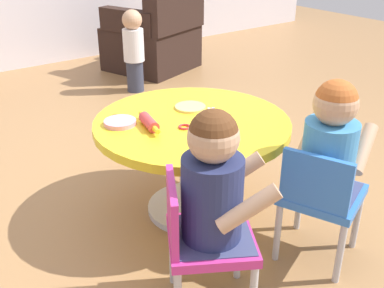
# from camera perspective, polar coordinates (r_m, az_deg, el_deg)

# --- Properties ---
(ground_plane) EXTENTS (10.00, 10.00, 0.00)m
(ground_plane) POSITION_cam_1_polar(r_m,az_deg,el_deg) (2.35, 0.00, -8.05)
(ground_plane) COLOR #9E7247
(craft_table) EXTENTS (0.90, 0.90, 0.49)m
(craft_table) POSITION_cam_1_polar(r_m,az_deg,el_deg) (2.17, 0.00, 0.19)
(craft_table) COLOR silver
(craft_table) RESTS_ON ground
(child_chair_left) EXTENTS (0.41, 0.41, 0.54)m
(child_chair_left) POSITION_cam_1_polar(r_m,az_deg,el_deg) (1.66, 1.16, -11.51)
(child_chair_left) COLOR #B7B7BC
(child_chair_left) RESTS_ON ground
(seated_child_left) EXTENTS (0.43, 0.41, 0.51)m
(seated_child_left) POSITION_cam_1_polar(r_m,az_deg,el_deg) (1.54, 2.71, -4.71)
(seated_child_left) COLOR #3F4772
(seated_child_left) RESTS_ON ground
(child_chair_right) EXTENTS (0.39, 0.39, 0.54)m
(child_chair_right) POSITION_cam_1_polar(r_m,az_deg,el_deg) (1.96, 15.47, -6.26)
(child_chair_right) COLOR #B7B7BC
(child_chair_right) RESTS_ON ground
(seated_child_right) EXTENTS (0.42, 0.38, 0.51)m
(seated_child_right) POSITION_cam_1_polar(r_m,az_deg,el_deg) (1.88, 16.65, 0.15)
(seated_child_right) COLOR #3F4772
(seated_child_right) RESTS_ON ground
(armchair_dark) EXTENTS (0.89, 0.91, 0.85)m
(armchair_dark) POSITION_cam_1_polar(r_m,az_deg,el_deg) (4.50, -4.54, 12.98)
(armchair_dark) COLOR black
(armchair_dark) RESTS_ON ground
(toddler_standing) EXTENTS (0.17, 0.17, 0.67)m
(toddler_standing) POSITION_cam_1_polar(r_m,az_deg,el_deg) (3.89, -7.19, 11.55)
(toddler_standing) COLOR #33384C
(toddler_standing) RESTS_ON ground
(rolling_pin) EXTENTS (0.08, 0.23, 0.05)m
(rolling_pin) POSITION_cam_1_polar(r_m,az_deg,el_deg) (2.04, -5.31, 2.69)
(rolling_pin) COLOR #D83F3F
(rolling_pin) RESTS_ON craft_table
(craft_scissors) EXTENTS (0.12, 0.14, 0.01)m
(craft_scissors) POSITION_cam_1_polar(r_m,az_deg,el_deg) (2.17, 2.58, 3.61)
(craft_scissors) COLOR silver
(craft_scissors) RESTS_ON craft_table
(playdough_blob_0) EXTENTS (0.15, 0.15, 0.01)m
(playdough_blob_0) POSITION_cam_1_polar(r_m,az_deg,el_deg) (2.25, -0.21, 4.57)
(playdough_blob_0) COLOR #F2CC72
(playdough_blob_0) RESTS_ON craft_table
(playdough_blob_1) EXTENTS (0.14, 0.14, 0.02)m
(playdough_blob_1) POSITION_cam_1_polar(r_m,az_deg,el_deg) (2.09, -8.84, 2.64)
(playdough_blob_1) COLOR pink
(playdough_blob_1) RESTS_ON craft_table
(cookie_cutter_0) EXTENTS (0.05, 0.05, 0.01)m
(cookie_cutter_0) POSITION_cam_1_polar(r_m,az_deg,el_deg) (2.17, -9.50, 3.36)
(cookie_cutter_0) COLOR orange
(cookie_cutter_0) RESTS_ON craft_table
(cookie_cutter_1) EXTENTS (0.05, 0.05, 0.01)m
(cookie_cutter_1) POSITION_cam_1_polar(r_m,az_deg,el_deg) (1.79, 0.61, -1.37)
(cookie_cutter_1) COLOR #4CB259
(cookie_cutter_1) RESTS_ON craft_table
(cookie_cutter_2) EXTENTS (0.06, 0.06, 0.01)m
(cookie_cutter_2) POSITION_cam_1_polar(r_m,az_deg,el_deg) (2.04, -0.93, 2.13)
(cookie_cutter_2) COLOR red
(cookie_cutter_2) RESTS_ON craft_table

